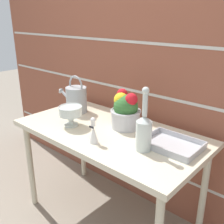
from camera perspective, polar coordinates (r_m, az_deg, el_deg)
The scene contains 10 objects.
ground_plane at distance 2.16m, azimuth -0.64°, elevation -22.16°, with size 12.00×12.00×0.00m, color gray.
brick_wall at distance 1.95m, azimuth 7.58°, elevation 9.53°, with size 3.60×0.08×2.20m.
patio_table at distance 1.78m, azimuth -0.72°, elevation -6.12°, with size 1.29×0.67×0.74m.
watering_can at distance 2.07m, azimuth -7.82°, elevation 2.88°, with size 0.31×0.16×0.29m.
crystal_pedestal_bowl at distance 1.81m, azimuth -9.04°, elevation -0.01°, with size 0.17×0.17×0.14m.
flower_planter at distance 1.75m, azimuth 2.95°, elevation 0.32°, with size 0.21×0.21×0.26m.
glass_decanter at distance 1.46m, azimuth 6.95°, elevation -3.94°, with size 0.09×0.09×0.37m.
figurine_vase at distance 1.56m, azimuth -4.07°, elevation -4.45°, with size 0.06×0.06×0.16m.
wire_tray at distance 1.57m, azimuth 12.89°, elevation -7.04°, with size 0.33×0.24×0.04m.
fallen_petal at distance 1.61m, azimuth -4.80°, elevation -6.12°, with size 0.01×0.01×0.01m.
Camera 1 is at (1.08, -1.17, 1.46)m, focal length 42.00 mm.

